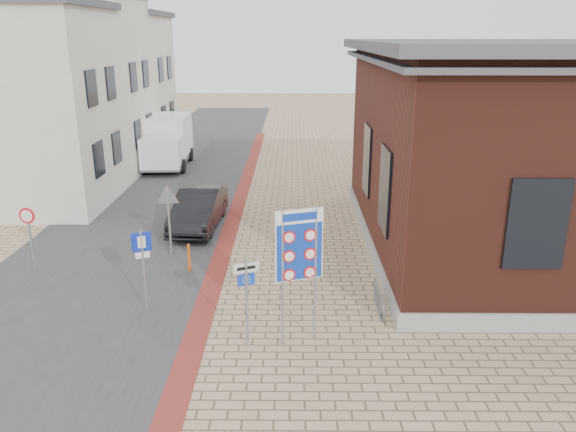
% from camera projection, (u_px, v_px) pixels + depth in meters
% --- Properties ---
extents(ground, '(120.00, 120.00, 0.00)m').
position_uv_depth(ground, '(277.00, 352.00, 12.94)').
color(ground, tan).
rests_on(ground, ground).
extents(road_strip, '(7.00, 60.00, 0.02)m').
position_uv_depth(road_strip, '(172.00, 185.00, 27.25)').
color(road_strip, '#38383A').
rests_on(road_strip, ground).
extents(curb_strip, '(0.60, 40.00, 0.02)m').
position_uv_depth(curb_strip, '(234.00, 217.00, 22.46)').
color(curb_strip, maroon).
rests_on(curb_strip, ground).
extents(brick_building, '(13.00, 13.00, 6.80)m').
position_uv_depth(brick_building, '(555.00, 146.00, 18.45)').
color(brick_building, gray).
rests_on(brick_building, ground).
extents(townhouse_near, '(7.40, 6.40, 8.30)m').
position_uv_depth(townhouse_near, '(19.00, 106.00, 23.16)').
color(townhouse_near, beige).
rests_on(townhouse_near, ground).
extents(townhouse_mid, '(7.40, 6.40, 9.10)m').
position_uv_depth(townhouse_mid, '(72.00, 84.00, 28.74)').
color(townhouse_mid, beige).
rests_on(townhouse_mid, ground).
extents(townhouse_far, '(7.40, 6.40, 8.30)m').
position_uv_depth(townhouse_far, '(109.00, 82.00, 34.57)').
color(townhouse_far, beige).
rests_on(townhouse_far, ground).
extents(bike_rack, '(0.08, 1.80, 0.60)m').
position_uv_depth(bike_rack, '(379.00, 299.00, 14.93)').
color(bike_rack, slate).
rests_on(bike_rack, ground).
extents(sedan, '(1.75, 4.42, 1.43)m').
position_uv_depth(sedan, '(199.00, 209.00, 21.15)').
color(sedan, black).
rests_on(sedan, ground).
extents(box_truck, '(2.40, 5.28, 2.72)m').
position_uv_depth(box_truck, '(168.00, 141.00, 30.70)').
color(box_truck, slate).
rests_on(box_truck, ground).
extents(border_sign, '(1.08, 0.40, 3.31)m').
position_uv_depth(border_sign, '(299.00, 248.00, 12.67)').
color(border_sign, gray).
rests_on(border_sign, ground).
extents(essen_sign, '(0.57, 0.27, 2.22)m').
position_uv_depth(essen_sign, '(246.00, 289.00, 12.78)').
color(essen_sign, gray).
rests_on(essen_sign, ground).
extents(parking_sign, '(0.48, 0.23, 2.27)m').
position_uv_depth(parking_sign, '(143.00, 257.00, 14.40)').
color(parking_sign, gray).
rests_on(parking_sign, ground).
extents(yield_sign, '(0.84, 0.19, 2.36)m').
position_uv_depth(yield_sign, '(168.00, 203.00, 18.12)').
color(yield_sign, gray).
rests_on(yield_sign, ground).
extents(speed_sign, '(0.49, 0.08, 2.09)m').
position_uv_depth(speed_sign, '(29.00, 230.00, 16.86)').
color(speed_sign, gray).
rests_on(speed_sign, ground).
extents(bollard, '(0.09, 0.09, 0.90)m').
position_uv_depth(bollard, '(189.00, 258.00, 17.21)').
color(bollard, '#E7550C').
rests_on(bollard, ground).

